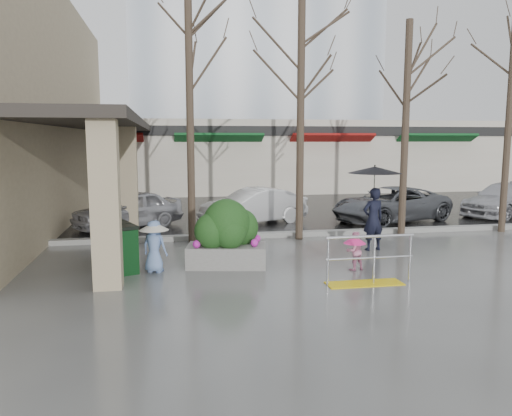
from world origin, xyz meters
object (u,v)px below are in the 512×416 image
object	(u,v)px
news_boxes	(117,244)
tree_midwest	(301,60)
handrail	(368,266)
child_pink	(355,248)
planter	(227,234)
tree_west	(189,62)
car_b	(254,206)
car_c	(391,204)
car_a	(128,209)
child_blue	(154,242)
tree_mideast	(408,76)
woman	(374,196)
car_d	(504,199)

from	to	relation	value
news_boxes	tree_midwest	bearing A→B (deg)	3.62
handrail	child_pink	xyz separation A→B (m)	(0.14, 1.10, 0.14)
handrail	planter	world-z (taller)	planter
tree_west	car_b	distance (m)	5.81
car_c	car_a	bearing A→B (deg)	-111.10
tree_west	car_c	size ratio (longest dim) A/B	1.50
car_a	tree_west	bearing A→B (deg)	4.43
child_pink	planter	distance (m)	2.98
tree_midwest	child_blue	xyz separation A→B (m)	(-4.20, -3.06, -4.53)
news_boxes	child_blue	bearing A→B (deg)	-59.28
tree_mideast	woman	size ratio (longest dim) A/B	2.81
tree_west	car_b	xyz separation A→B (m)	(2.32, 2.92, -4.45)
tree_midwest	car_b	distance (m)	5.52
tree_west	planter	bearing A→B (deg)	-76.59
handrail	tree_midwest	distance (m)	6.83
news_boxes	car_c	bearing A→B (deg)	6.51
woman	news_boxes	world-z (taller)	woman
tree_midwest	woman	size ratio (longest dim) A/B	3.03
child_pink	news_boxes	size ratio (longest dim) A/B	0.45
tree_west	child_pink	size ratio (longest dim) A/B	7.63
news_boxes	car_b	xyz separation A→B (m)	(4.20, 5.30, 0.09)
tree_mideast	car_a	bearing A→B (deg)	161.47
car_d	tree_west	bearing A→B (deg)	-103.16
news_boxes	child_pink	bearing A→B (deg)	-35.23
tree_west	tree_midwest	world-z (taller)	tree_midwest
tree_west	woman	xyz separation A→B (m)	(4.75, -1.82, -3.62)
child_blue	car_a	distance (m)	5.99
tree_midwest	tree_mideast	world-z (taller)	tree_midwest
child_blue	car_d	bearing A→B (deg)	-126.50
tree_west	news_boxes	bearing A→B (deg)	-128.25
tree_midwest	woman	distance (m)	4.47
child_blue	car_b	size ratio (longest dim) A/B	0.31
handrail	car_b	xyz separation A→B (m)	(-1.04, 7.72, 0.25)
handrail	news_boxes	size ratio (longest dim) A/B	0.96
news_boxes	car_b	world-z (taller)	car_b
child_pink	car_b	world-z (taller)	car_b
child_blue	planter	distance (m)	1.69
tree_midwest	news_boxes	world-z (taller)	tree_midwest
news_boxes	car_a	bearing A→B (deg)	69.81
tree_west	car_a	xyz separation A→B (m)	(-2.00, 2.85, -4.45)
planter	car_d	size ratio (longest dim) A/B	0.46
tree_west	car_d	size ratio (longest dim) A/B	1.57
car_b	car_c	xyz separation A→B (m)	(5.00, -0.41, 0.00)
handrail	tree_mideast	world-z (taller)	tree_mideast
news_boxes	car_a	size ratio (longest dim) A/B	0.53
car_a	woman	bearing A→B (deg)	24.71
woman	car_c	size ratio (longest dim) A/B	0.51
news_boxes	car_d	xyz separation A→B (m)	(14.26, 5.50, 0.09)
news_boxes	car_a	world-z (taller)	car_a
planter	woman	bearing A→B (deg)	13.68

